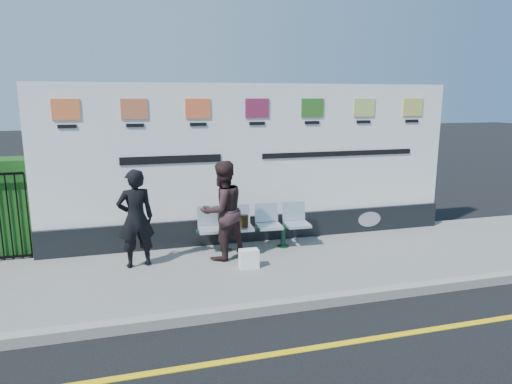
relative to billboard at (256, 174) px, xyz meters
The scene contains 10 objects.
ground 4.13m from the billboard, 97.40° to the right, with size 80.00×80.00×0.00m, color black.
pavement 1.98m from the billboard, 110.32° to the right, with size 14.00×3.00×0.12m, color gray.
kerb 3.19m from the billboard, 99.95° to the right, with size 14.00×0.18×0.14m, color gray.
yellow_line 4.13m from the billboard, 97.40° to the right, with size 14.00×0.10×0.01m, color yellow.
billboard is the anchor object (origin of this frame).
bench 1.23m from the billboard, 107.37° to the right, with size 2.05×0.54×0.44m, color silver, non-canonical shape.
woman_left 2.49m from the billboard, 158.89° to the right, with size 0.59×0.39×1.63m, color black.
woman_right 1.31m from the billboard, 133.32° to the right, with size 0.83×0.65×1.71m, color #301F20.
handbag_brown 1.03m from the billboard, 129.10° to the right, with size 0.27×0.12×0.22m, color black.
carrier_bag_white 1.93m from the billboard, 109.83° to the right, with size 0.31×0.19×0.31m, color white.
Camera 1 is at (-1.82, -4.47, 2.87)m, focal length 32.00 mm.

